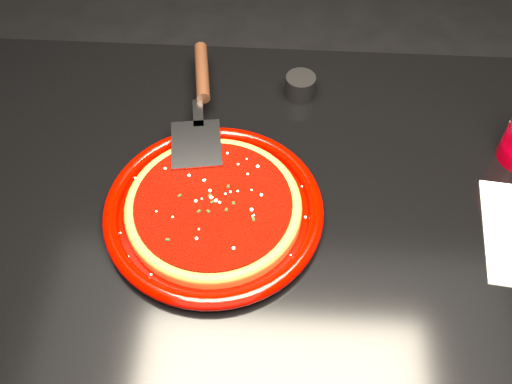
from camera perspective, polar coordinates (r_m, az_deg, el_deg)
The scene contains 9 objects.
table at distance 1.16m, azimuth 3.65°, elevation -13.82°, with size 1.20×0.80×0.75m, color black.
plate at distance 0.83m, azimuth -4.24°, elevation -1.78°, with size 0.32×0.32×0.02m, color #770300.
pizza_crust at distance 0.83m, azimuth -4.26°, elevation -1.63°, with size 0.26×0.26×0.01m, color brown.
pizza_crust_rim at distance 0.83m, azimuth -4.29°, elevation -1.37°, with size 0.26×0.26×0.02m, color brown.
pizza_sauce at distance 0.82m, azimuth -4.30°, elevation -1.18°, with size 0.23×0.23×0.01m, color #6F0701.
parmesan_dusting at distance 0.82m, azimuth -4.33°, elevation -0.91°, with size 0.22×0.22×0.01m, color #F5E9C1, non-canonical shape.
basil_flecks at distance 0.82m, azimuth -4.33°, elevation -0.95°, with size 0.20×0.20×0.00m, color black, non-canonical shape.
pizza_server at distance 0.94m, azimuth -5.57°, elevation 8.84°, with size 0.09×0.33×0.02m, color #BBBDC3, non-canonical shape.
ramekin at distance 1.00m, azimuth 4.45°, elevation 10.52°, with size 0.05×0.05×0.04m, color black.
Camera 1 is at (-0.04, -0.47, 1.44)m, focal length 40.00 mm.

